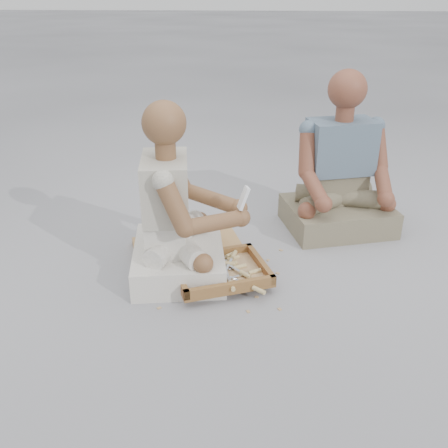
# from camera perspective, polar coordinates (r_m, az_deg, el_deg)

# --- Properties ---
(ground) EXTENTS (60.00, 60.00, 0.00)m
(ground) POSITION_cam_1_polar(r_m,az_deg,el_deg) (2.52, 1.70, -7.72)
(ground) COLOR #9D9DA2
(ground) RESTS_ON ground
(carved_panel) EXTENTS (0.70, 0.57, 0.04)m
(carved_panel) POSITION_cam_1_polar(r_m,az_deg,el_deg) (2.85, -4.02, -2.97)
(carved_panel) COLOR olive
(carved_panel) RESTS_ON ground
(tool_tray) EXTENTS (0.57, 0.51, 0.06)m
(tool_tray) POSITION_cam_1_polar(r_m,az_deg,el_deg) (2.56, -0.43, -5.53)
(tool_tray) COLOR brown
(tool_tray) RESTS_ON carved_panel
(chisel_0) EXTENTS (0.17, 0.17, 0.02)m
(chisel_0) POSITION_cam_1_polar(r_m,az_deg,el_deg) (2.52, 2.11, -5.60)
(chisel_0) COLOR silver
(chisel_0) RESTS_ON tool_tray
(chisel_1) EXTENTS (0.21, 0.10, 0.02)m
(chisel_1) POSITION_cam_1_polar(r_m,az_deg,el_deg) (2.61, 0.31, -4.65)
(chisel_1) COLOR silver
(chisel_1) RESTS_ON tool_tray
(chisel_2) EXTENTS (0.19, 0.15, 0.02)m
(chisel_2) POSITION_cam_1_polar(r_m,az_deg,el_deg) (2.43, 3.59, -7.37)
(chisel_2) COLOR silver
(chisel_2) RESTS_ON tool_tray
(chisel_3) EXTENTS (0.06, 0.22, 0.02)m
(chisel_3) POSITION_cam_1_polar(r_m,az_deg,el_deg) (2.66, 1.02, -3.73)
(chisel_3) COLOR silver
(chisel_3) RESTS_ON tool_tray
(chisel_4) EXTENTS (0.16, 0.17, 0.02)m
(chisel_4) POSITION_cam_1_polar(r_m,az_deg,el_deg) (2.68, 0.50, -3.64)
(chisel_4) COLOR silver
(chisel_4) RESTS_ON tool_tray
(chisel_5) EXTENTS (0.22, 0.06, 0.02)m
(chisel_5) POSITION_cam_1_polar(r_m,az_deg,el_deg) (2.61, 0.11, -4.47)
(chisel_5) COLOR silver
(chisel_5) RESTS_ON tool_tray
(chisel_6) EXTENTS (0.20, 0.12, 0.02)m
(chisel_6) POSITION_cam_1_polar(r_m,az_deg,el_deg) (2.58, 1.38, -5.00)
(chisel_6) COLOR silver
(chisel_6) RESTS_ON tool_tray
(chisel_7) EXTENTS (0.11, 0.20, 0.02)m
(chisel_7) POSITION_cam_1_polar(r_m,az_deg,el_deg) (2.65, -0.97, -4.14)
(chisel_7) COLOR silver
(chisel_7) RESTS_ON tool_tray
(chisel_8) EXTENTS (0.07, 0.22, 0.02)m
(chisel_8) POSITION_cam_1_polar(r_m,az_deg,el_deg) (2.43, 0.79, -6.81)
(chisel_8) COLOR silver
(chisel_8) RESTS_ON tool_tray
(chisel_9) EXTENTS (0.20, 0.13, 0.02)m
(chisel_9) POSITION_cam_1_polar(r_m,az_deg,el_deg) (2.54, 3.10, -5.56)
(chisel_9) COLOR silver
(chisel_9) RESTS_ON tool_tray
(chisel_10) EXTENTS (0.19, 0.13, 0.02)m
(chisel_10) POSITION_cam_1_polar(r_m,az_deg,el_deg) (2.66, 0.64, -4.06)
(chisel_10) COLOR silver
(chisel_10) RESTS_ON tool_tray
(wood_chip_0) EXTENTS (0.02, 0.02, 0.00)m
(wood_chip_0) POSITION_cam_1_polar(r_m,az_deg,el_deg) (2.58, 4.16, -6.80)
(wood_chip_0) COLOR tan
(wood_chip_0) RESTS_ON ground
(wood_chip_1) EXTENTS (0.02, 0.02, 0.00)m
(wood_chip_1) POSITION_cam_1_polar(r_m,az_deg,el_deg) (2.90, 6.52, -2.99)
(wood_chip_1) COLOR tan
(wood_chip_1) RESTS_ON ground
(wood_chip_2) EXTENTS (0.02, 0.02, 0.00)m
(wood_chip_2) POSITION_cam_1_polar(r_m,az_deg,el_deg) (2.40, 6.37, -9.65)
(wood_chip_2) COLOR tan
(wood_chip_2) RESTS_ON ground
(wood_chip_3) EXTENTS (0.02, 0.02, 0.00)m
(wood_chip_3) POSITION_cam_1_polar(r_m,az_deg,el_deg) (2.68, -7.18, -5.63)
(wood_chip_3) COLOR tan
(wood_chip_3) RESTS_ON ground
(wood_chip_4) EXTENTS (0.02, 0.02, 0.00)m
(wood_chip_4) POSITION_cam_1_polar(r_m,az_deg,el_deg) (2.90, 0.15, -2.85)
(wood_chip_4) COLOR tan
(wood_chip_4) RESTS_ON ground
(wood_chip_5) EXTENTS (0.02, 0.02, 0.00)m
(wood_chip_5) POSITION_cam_1_polar(r_m,az_deg,el_deg) (2.67, 2.75, -5.61)
(wood_chip_5) COLOR tan
(wood_chip_5) RESTS_ON ground
(wood_chip_6) EXTENTS (0.02, 0.02, 0.00)m
(wood_chip_6) POSITION_cam_1_polar(r_m,az_deg,el_deg) (2.48, 3.75, -8.32)
(wood_chip_6) COLOR tan
(wood_chip_6) RESTS_ON ground
(wood_chip_7) EXTENTS (0.02, 0.02, 0.00)m
(wood_chip_7) POSITION_cam_1_polar(r_m,az_deg,el_deg) (2.68, 6.13, -5.61)
(wood_chip_7) COLOR tan
(wood_chip_7) RESTS_ON ground
(wood_chip_8) EXTENTS (0.02, 0.02, 0.00)m
(wood_chip_8) POSITION_cam_1_polar(r_m,az_deg,el_deg) (2.51, -2.32, -7.81)
(wood_chip_8) COLOR tan
(wood_chip_8) RESTS_ON ground
(wood_chip_9) EXTENTS (0.02, 0.02, 0.00)m
(wood_chip_9) POSITION_cam_1_polar(r_m,az_deg,el_deg) (2.78, 0.86, -4.14)
(wood_chip_9) COLOR tan
(wood_chip_9) RESTS_ON ground
(wood_chip_10) EXTENTS (0.02, 0.02, 0.00)m
(wood_chip_10) POSITION_cam_1_polar(r_m,az_deg,el_deg) (2.38, 2.79, -9.96)
(wood_chip_10) COLOR tan
(wood_chip_10) RESTS_ON ground
(wood_chip_11) EXTENTS (0.02, 0.02, 0.00)m
(wood_chip_11) POSITION_cam_1_polar(r_m,az_deg,el_deg) (2.93, -5.67, -2.66)
(wood_chip_11) COLOR tan
(wood_chip_11) RESTS_ON ground
(wood_chip_12) EXTENTS (0.02, 0.02, 0.00)m
(wood_chip_12) POSITION_cam_1_polar(r_m,az_deg,el_deg) (2.83, -0.39, -3.64)
(wood_chip_12) COLOR tan
(wood_chip_12) RESTS_ON ground
(wood_chip_13) EXTENTS (0.02, 0.02, 0.00)m
(wood_chip_13) POSITION_cam_1_polar(r_m,az_deg,el_deg) (2.79, 5.04, -4.14)
(wood_chip_13) COLOR tan
(wood_chip_13) RESTS_ON ground
(wood_chip_14) EXTENTS (0.02, 0.02, 0.00)m
(wood_chip_14) POSITION_cam_1_polar(r_m,az_deg,el_deg) (2.42, -7.42, -9.50)
(wood_chip_14) COLOR tan
(wood_chip_14) RESTS_ON ground
(wood_chip_15) EXTENTS (0.02, 0.02, 0.00)m
(wood_chip_15) POSITION_cam_1_polar(r_m,az_deg,el_deg) (2.78, -6.84, -4.39)
(wood_chip_15) COLOR tan
(wood_chip_15) RESTS_ON ground
(craftsman) EXTENTS (0.64, 0.64, 0.91)m
(craftsman) POSITION_cam_1_polar(r_m,az_deg,el_deg) (2.55, -5.49, 0.61)
(craftsman) COLOR silver
(craftsman) RESTS_ON ground
(companion) EXTENTS (0.72, 0.64, 0.96)m
(companion) POSITION_cam_1_polar(r_m,az_deg,el_deg) (3.12, 13.12, 5.06)
(companion) COLOR #706851
(companion) RESTS_ON ground
(mobile_phone) EXTENTS (0.07, 0.06, 0.12)m
(mobile_phone) POSITION_cam_1_polar(r_m,az_deg,el_deg) (2.46, 2.25, 2.99)
(mobile_phone) COLOR white
(mobile_phone) RESTS_ON craftsman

